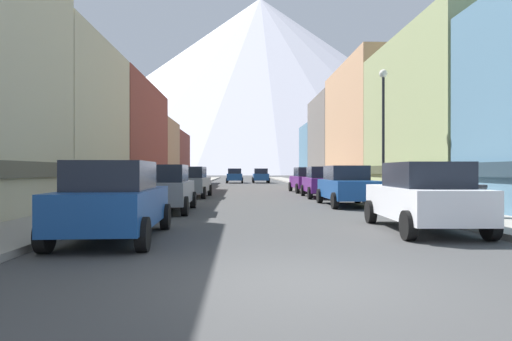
{
  "coord_description": "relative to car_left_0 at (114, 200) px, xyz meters",
  "views": [
    {
      "loc": [
        -0.95,
        -6.19,
        1.58
      ],
      "look_at": [
        0.69,
        39.34,
        1.54
      ],
      "focal_mm": 31.29,
      "sensor_mm": 36.0,
      "label": 1
    }
  ],
  "objects": [
    {
      "name": "storefront_right_1",
      "position": [
        15.05,
        13.78,
        3.41
      ],
      "size": [
        7.8,
        12.38,
        8.94
      ],
      "color": "#8C9966",
      "rests_on": "ground"
    },
    {
      "name": "car_left_2",
      "position": [
        -0.0,
        15.84,
        0.0
      ],
      "size": [
        2.2,
        4.46,
        1.78
      ],
      "color": "slate",
      "rests_on": "ground"
    },
    {
      "name": "car_left_1",
      "position": [
        -0.0,
        6.77,
        0.0
      ],
      "size": [
        2.13,
        4.43,
        1.78
      ],
      "color": "slate",
      "rests_on": "ground"
    },
    {
      "name": "storefront_right_4",
      "position": [
        15.75,
        49.3,
        2.77
      ],
      "size": [
        9.21,
        8.03,
        7.61
      ],
      "color": "slate",
      "rests_on": "ground"
    },
    {
      "name": "mountain_backdrop",
      "position": [
        15.01,
        255.98,
        51.3
      ],
      "size": [
        267.25,
        267.25,
        104.4
      ],
      "primitive_type": "cone",
      "color": "silver",
      "rests_on": "ground"
    },
    {
      "name": "car_left_0",
      "position": [
        0.0,
        0.0,
        0.0
      ],
      "size": [
        2.2,
        4.46,
        1.78
      ],
      "color": "#19478C",
      "rests_on": "ground"
    },
    {
      "name": "car_driving_0",
      "position": [
        5.4,
        44.7,
        0.0
      ],
      "size": [
        2.06,
        4.4,
        1.78
      ],
      "color": "#19478C",
      "rests_on": "ground"
    },
    {
      "name": "storefront_left_3",
      "position": [
        -8.35,
        34.51,
        2.23
      ],
      "size": [
        9.59,
        8.01,
        6.5
      ],
      "color": "tan",
      "rests_on": "ground"
    },
    {
      "name": "storefront_left_1",
      "position": [
        -7.24,
        12.06,
        2.95
      ],
      "size": [
        7.38,
        8.79,
        8.0
      ],
      "color": "beige",
      "rests_on": "ground"
    },
    {
      "name": "sidewalk_left",
      "position": [
        -2.45,
        30.98,
        -0.82
      ],
      "size": [
        2.5,
        100.0,
        0.15
      ],
      "primitive_type": "cube",
      "color": "gray",
      "rests_on": "ground"
    },
    {
      "name": "streetlamp_right",
      "position": [
        9.15,
        9.15,
        3.09
      ],
      "size": [
        0.36,
        0.36,
        5.86
      ],
      "color": "black",
      "rests_on": "sidewalk_right"
    },
    {
      "name": "trash_bin_right",
      "position": [
        10.15,
        3.25,
        -0.26
      ],
      "size": [
        0.59,
        0.59,
        0.98
      ],
      "color": "#4C5156",
      "rests_on": "sidewalk_right"
    },
    {
      "name": "car_right_1",
      "position": [
        7.6,
        9.43,
        0.0
      ],
      "size": [
        2.09,
        4.41,
        1.78
      ],
      "color": "#19478C",
      "rests_on": "ground"
    },
    {
      "name": "storefront_left_4",
      "position": [
        -8.5,
        43.52,
        2.03
      ],
      "size": [
        9.9,
        9.82,
        6.08
      ],
      "color": "brown",
      "rests_on": "ground"
    },
    {
      "name": "car_right_2",
      "position": [
        7.6,
        15.33,
        0.0
      ],
      "size": [
        2.15,
        4.44,
        1.78
      ],
      "color": "#591E72",
      "rests_on": "ground"
    },
    {
      "name": "ground_plane",
      "position": [
        3.8,
        -4.02,
        -0.9
      ],
      "size": [
        400.0,
        400.0,
        0.0
      ],
      "primitive_type": "plane",
      "color": "#3D3D3D"
    },
    {
      "name": "potted_plant_0",
      "position": [
        10.8,
        9.82,
        -0.2
      ],
      "size": [
        0.6,
        0.6,
        0.95
      ],
      "color": "#4C4C51",
      "rests_on": "sidewalk_right"
    },
    {
      "name": "storefront_right_3",
      "position": [
        16.01,
        39.58,
        3.84
      ],
      "size": [
        9.72,
        11.32,
        9.82
      ],
      "color": "#66605B",
      "rests_on": "ground"
    },
    {
      "name": "sidewalk_right",
      "position": [
        10.05,
        30.98,
        -0.82
      ],
      "size": [
        2.5,
        100.0,
        0.15
      ],
      "primitive_type": "cube",
      "color": "gray",
      "rests_on": "ground"
    },
    {
      "name": "pedestrian_0",
      "position": [
        10.05,
        18.78,
        0.0
      ],
      "size": [
        0.36,
        0.36,
        1.63
      ],
      "color": "brown",
      "rests_on": "sidewalk_right"
    },
    {
      "name": "storefront_right_2",
      "position": [
        15.38,
        26.89,
        4.13
      ],
      "size": [
        8.47,
        13.74,
        10.39
      ],
      "color": "tan",
      "rests_on": "ground"
    },
    {
      "name": "car_driving_1",
      "position": [
        2.2,
        44.73,
        0.0
      ],
      "size": [
        2.06,
        4.4,
        1.78
      ],
      "color": "#19478C",
      "rests_on": "ground"
    },
    {
      "name": "car_right_0",
      "position": [
        7.6,
        1.18,
        0.0
      ],
      "size": [
        2.21,
        4.47,
        1.78
      ],
      "color": "silver",
      "rests_on": "ground"
    },
    {
      "name": "car_right_3",
      "position": [
        7.6,
        21.35,
        0.0
      ],
      "size": [
        2.18,
        4.45,
        1.78
      ],
      "color": "#591E72",
      "rests_on": "ground"
    },
    {
      "name": "storefront_left_2",
      "position": [
        -7.76,
        23.54,
        2.97
      ],
      "size": [
        8.41,
        13.75,
        8.03
      ],
      "color": "brown",
      "rests_on": "ground"
    }
  ]
}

